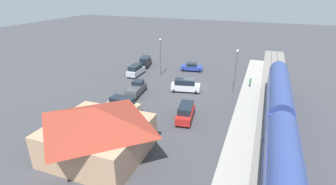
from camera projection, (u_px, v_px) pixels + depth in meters
ground_plane at (191, 89)px, 45.42m from camera, size 200.00×200.00×0.00m
railway_track at (275, 100)px, 40.77m from camera, size 4.80×70.00×0.30m
platform at (249, 96)px, 42.07m from camera, size 3.20×46.00×0.30m
passenger_train at (280, 128)px, 27.33m from camera, size 2.93×39.07×4.98m
station_building at (97, 131)px, 26.65m from camera, size 10.55×9.77×5.67m
pedestrian_on_platform at (250, 82)px, 45.15m from camera, size 0.36×0.36×1.71m
suv_white at (185, 85)px, 43.80m from camera, size 5.19×3.12×2.22m
suv_red at (186, 112)px, 34.43m from camera, size 2.59×5.12×2.22m
suv_black at (145, 61)px, 57.74m from camera, size 3.04×5.22×2.22m
suv_silver at (136, 70)px, 51.74m from camera, size 2.03×4.93×2.22m
sedan_blue at (192, 67)px, 54.65m from camera, size 4.74×2.80×1.74m
suv_tan at (123, 105)px, 36.67m from camera, size 5.06×2.74×2.22m
pickup_charcoal at (136, 89)px, 42.68m from camera, size 2.55×5.58×2.14m
light_pole_near_platform at (236, 66)px, 42.45m from camera, size 0.44×0.44×7.39m
light_pole_lot_center at (160, 53)px, 50.51m from camera, size 0.44×0.44×7.52m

